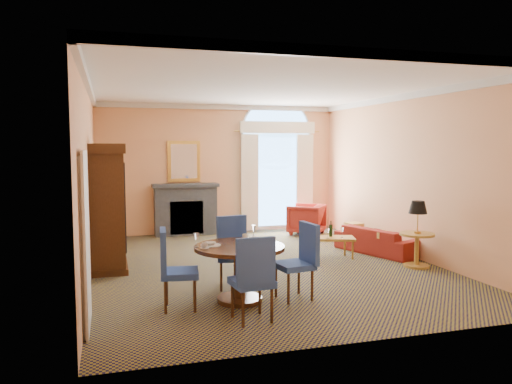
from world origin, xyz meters
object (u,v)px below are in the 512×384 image
object	(u,v)px
armoire	(107,209)
coffee_table	(332,238)
sofa	(378,240)
side_table	(417,227)
dining_table	(240,261)
armchair	(306,219)

from	to	relation	value
armoire	coffee_table	distance (m)	4.22
armoire	coffee_table	bearing A→B (deg)	-4.79
sofa	side_table	world-z (taller)	side_table
sofa	side_table	distance (m)	1.35
coffee_table	side_table	bearing A→B (deg)	-24.52
dining_table	coffee_table	distance (m)	3.18
sofa	armoire	bearing A→B (deg)	69.08
armchair	coffee_table	xyz separation A→B (m)	(-0.53, -2.63, 0.02)
side_table	dining_table	bearing A→B (deg)	-163.58
armoire	armchair	size ratio (longest dim) A/B	2.68
armchair	armoire	bearing A→B (deg)	-25.72
armoire	armchair	world-z (taller)	armoire
armchair	side_table	xyz separation A→B (m)	(0.64, -3.67, 0.35)
armoire	dining_table	distance (m)	3.04
armchair	dining_table	bearing A→B (deg)	6.49
dining_table	side_table	world-z (taller)	side_table
dining_table	side_table	bearing A→B (deg)	16.42
armoire	armchair	distance (m)	5.26
armchair	coffee_table	world-z (taller)	armchair
armchair	sofa	bearing A→B (deg)	51.99
dining_table	side_table	size ratio (longest dim) A/B	1.08
armoire	sofa	bearing A→B (deg)	-1.32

